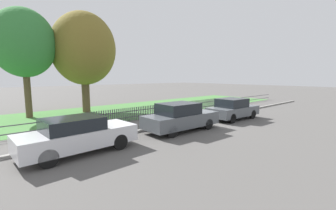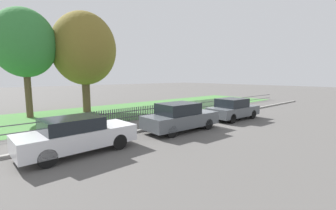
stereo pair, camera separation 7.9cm
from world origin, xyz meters
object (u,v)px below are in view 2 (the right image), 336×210
Objects in this scene: parked_car_silver_hatchback at (77,135)px; parked_car_black_saloon at (180,117)px; covered_motorcycle at (175,109)px; tree_behind_motorcycle at (84,49)px; parked_car_navy_estate at (233,109)px; tree_nearest_kerb at (24,43)px.

parked_car_black_saloon is at bearing -3.00° from parked_car_silver_hatchback.
parked_car_black_saloon is 3.61m from covered_motorcycle.
parked_car_black_saloon reaches higher than covered_motorcycle.
tree_behind_motorcycle reaches higher than covered_motorcycle.
parked_car_silver_hatchback is 0.55× the size of tree_behind_motorcycle.
parked_car_silver_hatchback is 8.15m from covered_motorcycle.
parked_car_navy_estate reaches higher than covered_motorcycle.
tree_behind_motorcycle is (-6.27, 9.59, 4.32)m from parked_car_navy_estate.
parked_car_silver_hatchback is at bearing -159.18° from covered_motorcycle.
parked_car_navy_estate is (4.93, -0.06, -0.04)m from parked_car_black_saloon.
tree_behind_motorcycle is at bearing 64.52° from parked_car_silver_hatchback.
parked_car_black_saloon is 2.28× the size of covered_motorcycle.
tree_behind_motorcycle is at bearing -4.10° from tree_nearest_kerb.
tree_behind_motorcycle is (-3.59, 6.72, 4.37)m from covered_motorcycle.
parked_car_silver_hatchback is at bearing -90.58° from tree_nearest_kerb.
covered_motorcycle is (-2.68, 2.88, -0.05)m from parked_car_navy_estate.
covered_motorcycle is (7.68, 2.74, -0.05)m from parked_car_silver_hatchback.
parked_car_silver_hatchback is 2.29× the size of covered_motorcycle.
covered_motorcycle is 0.24× the size of tree_behind_motorcycle.
covered_motorcycle is at bearing 134.86° from parked_car_navy_estate.
parked_car_black_saloon is 0.54× the size of tree_behind_motorcycle.
tree_nearest_kerb is (-7.58, 7.00, 4.48)m from covered_motorcycle.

